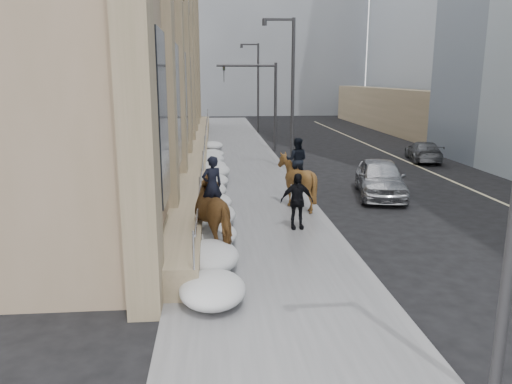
{
  "coord_description": "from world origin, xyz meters",
  "views": [
    {
      "loc": [
        -1.33,
        -12.42,
        5.05
      ],
      "look_at": [
        -0.07,
        2.04,
        1.7
      ],
      "focal_mm": 35.0,
      "sensor_mm": 36.0,
      "label": 1
    }
  ],
  "objects_px": {
    "mounted_horse_right": "(296,179)",
    "car_grey": "(424,151)",
    "mounted_horse_left": "(219,212)",
    "car_silver": "(380,178)",
    "pedestrian": "(297,201)"
  },
  "relations": [
    {
      "from": "mounted_horse_right",
      "to": "mounted_horse_left",
      "type": "bearing_deg",
      "value": 70.93
    },
    {
      "from": "pedestrian",
      "to": "car_silver",
      "type": "height_order",
      "value": "pedestrian"
    },
    {
      "from": "mounted_horse_right",
      "to": "car_silver",
      "type": "distance_m",
      "value": 4.5
    },
    {
      "from": "mounted_horse_left",
      "to": "pedestrian",
      "type": "xyz_separation_m",
      "value": [
        2.6,
        1.87,
        -0.19
      ]
    },
    {
      "from": "car_silver",
      "to": "mounted_horse_right",
      "type": "bearing_deg",
      "value": -141.69
    },
    {
      "from": "pedestrian",
      "to": "car_silver",
      "type": "relative_size",
      "value": 0.39
    },
    {
      "from": "car_silver",
      "to": "car_grey",
      "type": "distance_m",
      "value": 10.47
    },
    {
      "from": "mounted_horse_left",
      "to": "car_grey",
      "type": "xyz_separation_m",
      "value": [
        12.74,
        15.38,
        -0.64
      ]
    },
    {
      "from": "mounted_horse_left",
      "to": "car_silver",
      "type": "distance_m",
      "value": 9.66
    },
    {
      "from": "mounted_horse_left",
      "to": "mounted_horse_right",
      "type": "bearing_deg",
      "value": -147.35
    },
    {
      "from": "car_silver",
      "to": "mounted_horse_left",
      "type": "bearing_deg",
      "value": -125.19
    },
    {
      "from": "mounted_horse_right",
      "to": "car_grey",
      "type": "xyz_separation_m",
      "value": [
        9.7,
        10.79,
        -0.64
      ]
    },
    {
      "from": "mounted_horse_left",
      "to": "mounted_horse_right",
      "type": "xyz_separation_m",
      "value": [
        3.04,
        4.59,
        0.0
      ]
    },
    {
      "from": "mounted_horse_left",
      "to": "car_silver",
      "type": "xyz_separation_m",
      "value": [
        7.04,
        6.6,
        -0.44
      ]
    },
    {
      "from": "mounted_horse_right",
      "to": "car_silver",
      "type": "xyz_separation_m",
      "value": [
        4.0,
        2.01,
        -0.44
      ]
    }
  ]
}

